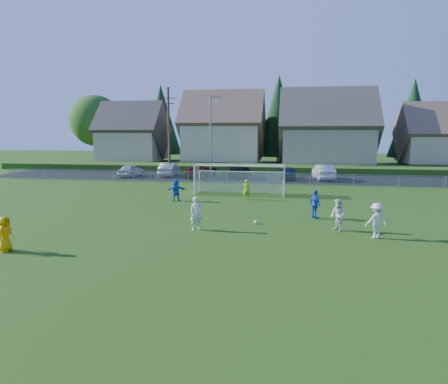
{
  "coord_description": "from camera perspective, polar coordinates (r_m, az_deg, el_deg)",
  "views": [
    {
      "loc": [
        4.17,
        -16.68,
        5.29
      ],
      "look_at": [
        0.0,
        8.0,
        1.4
      ],
      "focal_mm": 32.0,
      "sensor_mm": 36.0,
      "label": 1
    }
  ],
  "objects": [
    {
      "name": "player_white_a",
      "position": [
        21.31,
        -3.99,
        -3.09
      ],
      "size": [
        0.77,
        0.66,
        1.79
      ],
      "primitive_type": "imported",
      "rotation": [
        0.0,
        0.0,
        0.43
      ],
      "color": "silver",
      "rests_on": "ground"
    },
    {
      "name": "chainlink_fence",
      "position": [
        39.18,
        3.41,
        1.99
      ],
      "size": [
        52.06,
        0.06,
        1.2
      ],
      "color": "gray",
      "rests_on": "ground"
    },
    {
      "name": "tree_row",
      "position": [
        65.51,
        6.96,
        10.19
      ],
      "size": [
        65.98,
        12.36,
        13.8
      ],
      "color": "#382616",
      "rests_on": "ground"
    },
    {
      "name": "car_f",
      "position": [
        44.24,
        14.04,
        2.76
      ],
      "size": [
        2.27,
        5.08,
        1.62
      ],
      "primitive_type": "imported",
      "rotation": [
        0.0,
        0.0,
        3.26
      ],
      "color": "silver",
      "rests_on": "ground"
    },
    {
      "name": "player_blue_b",
      "position": [
        30.21,
        -6.88,
        0.26
      ],
      "size": [
        1.59,
        0.84,
        1.64
      ],
      "primitive_type": "imported",
      "rotation": [
        0.0,
        0.0,
        3.39
      ],
      "color": "blue",
      "rests_on": "ground"
    },
    {
      "name": "car_e",
      "position": [
        43.77,
        9.1,
        2.73
      ],
      "size": [
        1.79,
        4.25,
        1.44
      ],
      "primitive_type": "imported",
      "rotation": [
        0.0,
        0.0,
        3.16
      ],
      "color": "#142548",
      "rests_on": "ground"
    },
    {
      "name": "car_c",
      "position": [
        45.28,
        -3.2,
        3.06
      ],
      "size": [
        2.99,
        5.57,
        1.49
      ],
      "primitive_type": "imported",
      "rotation": [
        0.0,
        0.0,
        3.04
      ],
      "color": "#4E0908",
      "rests_on": "ground"
    },
    {
      "name": "soccer_goal",
      "position": [
        33.19,
        2.32,
        2.49
      ],
      "size": [
        7.42,
        1.9,
        2.5
      ],
      "color": "white",
      "rests_on": "ground"
    },
    {
      "name": "player_white_b",
      "position": [
        21.88,
        15.94,
        -3.2
      ],
      "size": [
        0.96,
        1.04,
        1.71
      ],
      "primitive_type": "imported",
      "rotation": [
        0.0,
        0.0,
        -1.08
      ],
      "color": "silver",
      "rests_on": "ground"
    },
    {
      "name": "player_blue_a",
      "position": [
        24.67,
        12.88,
        -1.72
      ],
      "size": [
        0.89,
        1.09,
        1.73
      ],
      "primitive_type": "imported",
      "rotation": [
        0.0,
        0.0,
        2.12
      ],
      "color": "blue",
      "rests_on": "ground"
    },
    {
      "name": "car_a",
      "position": [
        47.16,
        -13.13,
        3.03
      ],
      "size": [
        2.01,
        4.29,
        1.42
      ],
      "primitive_type": "imported",
      "rotation": [
        0.0,
        0.0,
        3.06
      ],
      "color": "#B4B5BC",
      "rests_on": "ground"
    },
    {
      "name": "asphalt_lot",
      "position": [
        44.69,
        4.17,
        2.02
      ],
      "size": [
        60.0,
        60.0,
        0.0
      ],
      "primitive_type": "plane",
      "color": "black",
      "rests_on": "ground"
    },
    {
      "name": "streetlight",
      "position": [
        43.54,
        -1.84,
        8.24
      ],
      "size": [
        1.38,
        0.18,
        9.0
      ],
      "color": "slate",
      "rests_on": "ground"
    },
    {
      "name": "ground",
      "position": [
        17.99,
        -4.29,
        -8.3
      ],
      "size": [
        160.0,
        160.0,
        0.0
      ],
      "primitive_type": "plane",
      "color": "#193D0C",
      "rests_on": "ground"
    },
    {
      "name": "player_white_c",
      "position": [
        21.09,
        20.95,
        -3.83
      ],
      "size": [
        1.29,
        0.98,
        1.76
      ],
      "primitive_type": "imported",
      "rotation": [
        0.0,
        0.0,
        3.46
      ],
      "color": "silver",
      "rests_on": "ground"
    },
    {
      "name": "soccer_ball",
      "position": [
        22.86,
        4.59,
        -4.29
      ],
      "size": [
        0.22,
        0.22,
        0.22
      ],
      "primitive_type": "sphere",
      "color": "white",
      "rests_on": "ground"
    },
    {
      "name": "referee",
      "position": [
        20.01,
        -28.78,
        -5.28
      ],
      "size": [
        0.52,
        0.78,
        1.58
      ],
      "primitive_type": "imported",
      "rotation": [
        0.0,
        0.0,
        1.55
      ],
      "color": "#FCA205",
      "rests_on": "ground"
    },
    {
      "name": "utility_pole",
      "position": [
        45.77,
        -7.88,
        8.57
      ],
      "size": [
        1.6,
        0.26,
        10.0
      ],
      "color": "#473321",
      "rests_on": "ground"
    },
    {
      "name": "car_d",
      "position": [
        44.91,
        2.11,
        3.05
      ],
      "size": [
        2.23,
        5.34,
        1.54
      ],
      "primitive_type": "imported",
      "rotation": [
        0.0,
        0.0,
        3.16
      ],
      "color": "black",
      "rests_on": "ground"
    },
    {
      "name": "houses_row",
      "position": [
        59.22,
        7.59,
        10.74
      ],
      "size": [
        53.9,
        11.45,
        13.27
      ],
      "color": "tan",
      "rests_on": "ground"
    },
    {
      "name": "grass_embankment",
      "position": [
        52.08,
        4.96,
        3.42
      ],
      "size": [
        70.0,
        6.0,
        0.8
      ],
      "primitive_type": "cube",
      "color": "#1E420F",
      "rests_on": "ground"
    },
    {
      "name": "car_b",
      "position": [
        46.76,
        -7.79,
        3.22
      ],
      "size": [
        1.97,
        4.82,
        1.55
      ],
      "primitive_type": "imported",
      "rotation": [
        0.0,
        0.0,
        3.21
      ],
      "color": "#BBBBBB",
      "rests_on": "ground"
    },
    {
      "name": "goalkeeper",
      "position": [
        30.7,
        3.23,
        0.36
      ],
      "size": [
        0.57,
        0.38,
        1.54
      ],
      "primitive_type": "imported",
      "rotation": [
        0.0,
        0.0,
        3.13
      ],
      "color": "#9CC917",
      "rests_on": "ground"
    }
  ]
}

